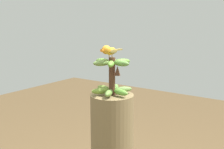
# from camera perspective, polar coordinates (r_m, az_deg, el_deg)

# --- Properties ---
(banana_bunch) EXTENTS (0.26, 0.26, 0.23)m
(banana_bunch) POSITION_cam_1_polar(r_m,az_deg,el_deg) (1.85, 0.03, -0.32)
(banana_bunch) COLOR #4C2D1E
(banana_bunch) RESTS_ON banana_tree
(perched_bird) EXTENTS (0.20, 0.05, 0.08)m
(perched_bird) POSITION_cam_1_polar(r_m,az_deg,el_deg) (1.82, -0.59, 4.59)
(perched_bird) COLOR #C68933
(perched_bird) RESTS_ON banana_bunch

